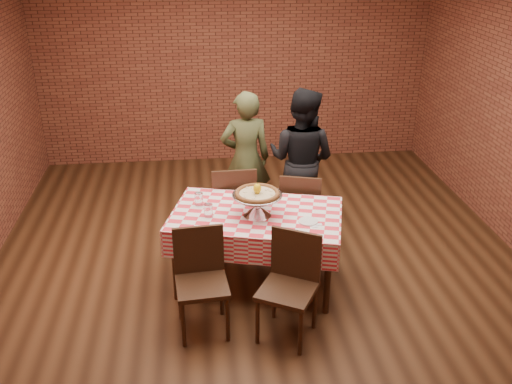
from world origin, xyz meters
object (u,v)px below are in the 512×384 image
condiment_caddy (264,194)px  diner_black (301,160)px  pizza (257,194)px  chair_far_right (301,209)px  chair_far_left (233,203)px  water_glass_left (208,211)px  chair_near_right (287,290)px  chair_near_left (202,285)px  diner_olive (246,159)px  pizza_stand (257,205)px  water_glass_right (199,199)px  table (256,249)px

condiment_caddy → diner_black: 1.04m
pizza → condiment_caddy: size_ratio=2.65×
chair_far_right → chair_far_left: bearing=2.0°
water_glass_left → chair_near_right: size_ratio=0.14×
pizza → condiment_caddy: 0.33m
chair_near_left → chair_far_right: chair_near_left is taller
chair_far_right → diner_olive: 0.92m
chair_far_right → pizza: bearing=67.4°
chair_far_right → condiment_caddy: bearing=57.5°
condiment_caddy → chair_far_left: bearing=112.2°
pizza_stand → water_glass_right: bearing=153.8°
condiment_caddy → chair_near_right: bearing=-89.0°
table → chair_near_left: (-0.53, -0.67, 0.08)m
chair_far_right → chair_near_right: bearing=91.6°
pizza_stand → chair_near_right: 0.90m
pizza → water_glass_right: size_ratio=3.19×
water_glass_right → chair_far_left: size_ratio=0.14×
pizza → chair_near_left: (-0.53, -0.63, -0.52)m
diner_olive → water_glass_right: bearing=59.4°
pizza_stand → diner_olive: (0.02, 1.35, -0.08)m
table → diner_olive: size_ratio=0.98×
water_glass_right → condiment_caddy: (0.62, 0.02, 0.01)m
water_glass_left → diner_black: diner_black is taller
pizza → water_glass_right: pizza is taller
condiment_caddy → chair_near_left: condiment_caddy is taller
water_glass_left → diner_black: 1.59m
pizza_stand → diner_black: (0.63, 1.18, -0.05)m
table → water_glass_left: bearing=-176.6°
chair_far_left → water_glass_left: bearing=70.2°
water_glass_left → diner_black: (1.07, 1.17, -0.01)m
water_glass_left → diner_olive: 1.42m
chair_near_left → chair_near_right: chair_near_right is taller
chair_far_left → chair_far_right: chair_far_left is taller
table → chair_far_left: (-0.16, 0.82, 0.10)m
pizza_stand → chair_near_left: (-0.53, -0.63, -0.41)m
water_glass_left → chair_near_right: (0.61, -0.80, -0.36)m
chair_near_left → chair_far_left: size_ratio=0.96×
chair_near_left → diner_black: size_ratio=0.56×
pizza → water_glass_right: bearing=153.8°
pizza_stand → chair_far_left: bearing=101.0°
diner_black → diner_olive: bearing=17.6°
table → pizza_stand: pizza_stand is taller
table → chair_far_right: size_ratio=1.71×
table → water_glass_right: water_glass_right is taller
water_glass_right → chair_near_right: 1.30m
water_glass_left → chair_far_right: (0.99, 0.66, -0.37)m
condiment_caddy → chair_near_left: bearing=-126.9°
water_glass_left → chair_near_right: bearing=-52.8°
pizza_stand → chair_near_left: size_ratio=0.51×
water_glass_left → water_glass_right: (-0.08, 0.25, 0.00)m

